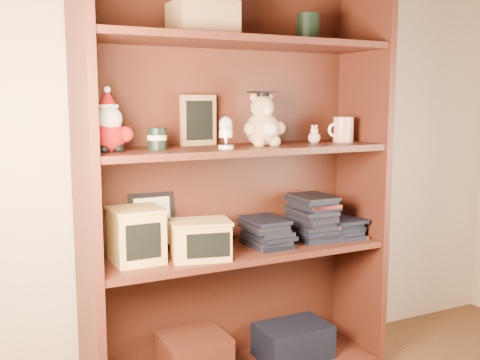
% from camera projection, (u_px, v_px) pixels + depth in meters
% --- Properties ---
extents(bookcase, '(1.20, 0.35, 1.60)m').
position_uv_depth(bookcase, '(234.00, 189.00, 2.20)').
color(bookcase, '#4E2216').
rests_on(bookcase, ground).
extents(shelf_lower, '(1.14, 0.33, 0.02)m').
position_uv_depth(shelf_lower, '(240.00, 251.00, 2.19)').
color(shelf_lower, '#4E2216').
rests_on(shelf_lower, ground).
extents(shelf_upper, '(1.14, 0.33, 0.02)m').
position_uv_depth(shelf_upper, '(240.00, 150.00, 2.14)').
color(shelf_upper, '#4E2216').
rests_on(shelf_upper, ground).
extents(santa_plush, '(0.16, 0.12, 0.23)m').
position_uv_depth(santa_plush, '(109.00, 127.00, 1.90)').
color(santa_plush, '#A50F0F').
rests_on(santa_plush, shelf_upper).
extents(teachers_tin, '(0.07, 0.07, 0.08)m').
position_uv_depth(teachers_tin, '(157.00, 139.00, 1.99)').
color(teachers_tin, black).
rests_on(teachers_tin, shelf_upper).
extents(chalkboard_plaque, '(0.15, 0.09, 0.19)m').
position_uv_depth(chalkboard_plaque, '(198.00, 121.00, 2.17)').
color(chalkboard_plaque, '#9E7547').
rests_on(chalkboard_plaque, shelf_upper).
extents(egg_cup, '(0.06, 0.06, 0.12)m').
position_uv_depth(egg_cup, '(226.00, 131.00, 2.02)').
color(egg_cup, white).
rests_on(egg_cup, shelf_upper).
extents(grad_teddy_bear, '(0.18, 0.15, 0.21)m').
position_uv_depth(grad_teddy_bear, '(263.00, 124.00, 2.16)').
color(grad_teddy_bear, tan).
rests_on(grad_teddy_bear, shelf_upper).
extents(pink_figurine, '(0.05, 0.05, 0.08)m').
position_uv_depth(pink_figurine, '(314.00, 136.00, 2.28)').
color(pink_figurine, '#D1A3A1').
rests_on(pink_figurine, shelf_upper).
extents(teacher_mug, '(0.12, 0.08, 0.11)m').
position_uv_depth(teacher_mug, '(343.00, 130.00, 2.34)').
color(teacher_mug, silver).
rests_on(teacher_mug, shelf_upper).
extents(certificate_frame, '(0.18, 0.05, 0.22)m').
position_uv_depth(certificate_frame, '(152.00, 221.00, 2.16)').
color(certificate_frame, black).
rests_on(certificate_frame, shelf_lower).
extents(treats_box, '(0.18, 0.18, 0.20)m').
position_uv_depth(treats_box, '(136.00, 235.00, 2.00)').
color(treats_box, '#DCB25A').
rests_on(treats_box, shelf_lower).
extents(pencils_box, '(0.25, 0.20, 0.14)m').
position_uv_depth(pencils_box, '(200.00, 239.00, 2.04)').
color(pencils_box, '#DCB25A').
rests_on(pencils_box, shelf_lower).
extents(book_stack_left, '(0.14, 0.20, 0.11)m').
position_uv_depth(book_stack_left, '(265.00, 231.00, 2.24)').
color(book_stack_left, black).
rests_on(book_stack_left, shelf_lower).
extents(book_stack_mid, '(0.14, 0.20, 0.19)m').
position_uv_depth(book_stack_mid, '(311.00, 216.00, 2.33)').
color(book_stack_mid, black).
rests_on(book_stack_mid, shelf_lower).
extents(book_stack_right, '(0.14, 0.20, 0.08)m').
position_uv_depth(book_stack_right, '(340.00, 226.00, 2.40)').
color(book_stack_right, black).
rests_on(book_stack_right, shelf_lower).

